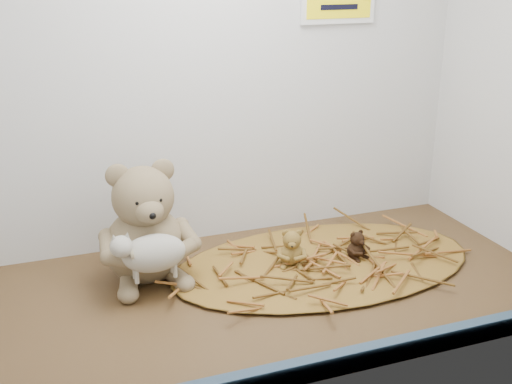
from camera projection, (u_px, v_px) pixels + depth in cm
name	position (u px, v px, depth cm)	size (l,w,h in cm)	color
alcove_shell	(243.00, 57.00, 119.63)	(120.40, 60.20, 90.40)	#3D2415
front_rail	(323.00, 366.00, 101.04)	(119.28, 2.20, 3.60)	#334B61
straw_bed	(324.00, 262.00, 138.09)	(67.48, 39.18, 1.31)	brown
main_teddy	(144.00, 222.00, 128.70)	(20.21, 21.33, 25.06)	#8D8157
toy_lamb	(154.00, 253.00, 121.80)	(16.01, 9.77, 10.35)	beige
mini_teddy_tan	(292.00, 246.00, 135.05)	(6.39, 6.74, 7.92)	olive
mini_teddy_brown	(357.00, 243.00, 138.26)	(5.07, 5.35, 6.29)	black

